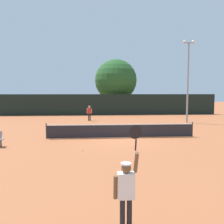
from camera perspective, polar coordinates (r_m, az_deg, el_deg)
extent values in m
plane|color=#9E5633|center=(16.95, 2.14, -6.12)|extent=(120.00, 120.00, 0.00)
cube|color=#232328|center=(16.86, 2.15, -4.54)|extent=(10.30, 0.03, 0.91)
cube|color=white|center=(16.80, 2.15, -3.01)|extent=(10.30, 0.04, 0.06)
cylinder|color=#333338|center=(17.06, -15.36, -4.39)|extent=(0.08, 0.08, 1.07)
cylinder|color=#333338|center=(18.17, 18.55, -3.92)|extent=(0.08, 0.08, 1.07)
cube|color=black|center=(33.54, -1.12, 1.77)|extent=(31.05, 0.12, 2.91)
cube|color=white|center=(5.64, 3.36, -17.08)|extent=(0.38, 0.22, 0.59)
sphere|color=brown|center=(5.50, 3.38, -13.16)|extent=(0.23, 0.23, 0.23)
cylinder|color=white|center=(5.47, 3.38, -12.20)|extent=(0.24, 0.24, 0.04)
cylinder|color=black|center=(5.92, 2.49, -23.40)|extent=(0.12, 0.12, 0.80)
cylinder|color=black|center=(5.94, 4.15, -23.31)|extent=(0.12, 0.12, 0.80)
cylinder|color=brown|center=(5.62, 0.81, -17.46)|extent=(0.09, 0.17, 0.57)
cylinder|color=brown|center=(5.59, 5.76, -11.86)|extent=(0.09, 0.32, 0.54)
cylinder|color=black|center=(5.55, 5.68, -7.80)|extent=(0.04, 0.11, 0.28)
ellipsoid|color=black|center=(5.55, 5.60, -4.75)|extent=(0.30, 0.13, 0.36)
cube|color=red|center=(26.89, -5.42, 0.31)|extent=(0.38, 0.22, 0.61)
sphere|color=tan|center=(26.87, -5.43, 1.19)|extent=(0.23, 0.23, 0.23)
cylinder|color=white|center=(26.86, -5.43, 1.40)|extent=(0.24, 0.24, 0.04)
cylinder|color=black|center=(26.96, -5.58, -1.20)|extent=(0.12, 0.12, 0.82)
cylinder|color=black|center=(26.96, -5.24, -1.20)|extent=(0.12, 0.12, 0.82)
cylinder|color=tan|center=(26.90, -5.93, 0.24)|extent=(0.09, 0.17, 0.58)
cylinder|color=tan|center=(26.89, -4.91, 0.25)|extent=(0.09, 0.16, 0.58)
sphere|color=#CCE033|center=(13.29, -7.06, -9.05)|extent=(0.07, 0.07, 0.07)
cube|color=#4C4C51|center=(15.59, -25.11, -6.69)|extent=(0.08, 0.36, 0.45)
cylinder|color=gray|center=(26.17, 17.58, 6.48)|extent=(0.18, 0.18, 8.18)
cube|color=gray|center=(26.63, 17.81, 15.42)|extent=(1.10, 0.10, 0.10)
sphere|color=#F2EDCC|center=(26.49, 16.88, 15.78)|extent=(0.28, 0.28, 0.28)
sphere|color=#F2EDCC|center=(26.82, 18.74, 15.60)|extent=(0.28, 0.28, 0.28)
cylinder|color=brown|center=(37.40, 0.92, 1.85)|extent=(0.56, 0.56, 2.61)
sphere|color=#235123|center=(37.40, 0.93, 7.56)|extent=(6.46, 6.46, 6.46)
cube|color=white|center=(41.61, 1.20, 1.17)|extent=(2.40, 4.40, 0.90)
cube|color=#2D333D|center=(41.27, 1.24, 2.22)|extent=(1.96, 2.39, 0.64)
cylinder|color=black|center=(42.95, -0.11, 0.89)|extent=(0.22, 0.60, 0.60)
cylinder|color=black|center=(43.11, 2.15, 0.90)|extent=(0.22, 0.60, 0.60)
cylinder|color=black|center=(40.17, 0.19, 0.62)|extent=(0.22, 0.60, 0.60)
cylinder|color=black|center=(40.34, 2.60, 0.63)|extent=(0.22, 0.60, 0.60)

